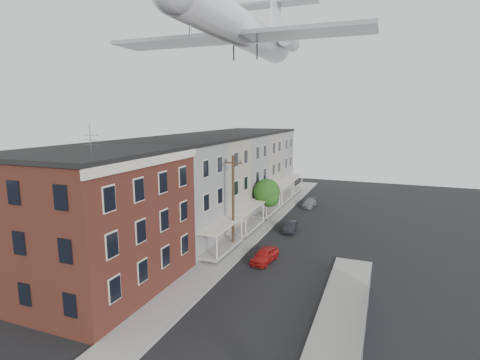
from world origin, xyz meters
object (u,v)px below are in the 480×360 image
(car_mid, at_px, (290,227))
(airplane, at_px, (244,30))
(car_near, at_px, (265,255))
(car_far, at_px, (309,203))
(street_tree, at_px, (268,194))
(utility_pole, at_px, (233,201))

(car_mid, xyz_separation_m, airplane, (-3.91, -4.14, 19.98))
(car_mid, relative_size, airplane, 0.12)
(car_near, xyz_separation_m, airplane, (-3.91, 5.09, 19.91))
(car_far, bearing_deg, street_tree, -108.21)
(car_mid, distance_m, car_far, 11.73)
(street_tree, bearing_deg, car_near, -73.82)
(street_tree, bearing_deg, car_mid, -38.22)
(utility_pole, bearing_deg, airplane, 91.99)
(airplane, bearing_deg, utility_pole, -88.01)
(car_near, relative_size, car_far, 1.00)
(car_near, relative_size, car_mid, 1.09)
(street_tree, distance_m, airplane, 18.42)
(car_mid, bearing_deg, utility_pole, -122.68)
(utility_pole, bearing_deg, car_mid, 62.14)
(street_tree, bearing_deg, airplane, -93.60)
(car_far, bearing_deg, car_mid, -87.21)
(utility_pole, distance_m, street_tree, 10.00)
(car_near, bearing_deg, car_mid, 97.57)
(car_near, xyz_separation_m, car_far, (-0.16, 20.96, -0.09))
(utility_pole, relative_size, car_mid, 2.70)
(car_near, height_order, airplane, airplane)
(car_mid, height_order, airplane, airplane)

